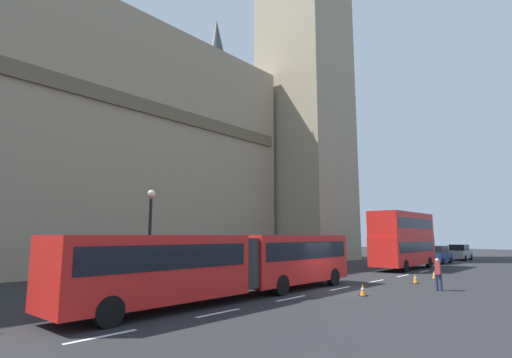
{
  "coord_description": "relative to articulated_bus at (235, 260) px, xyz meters",
  "views": [
    {
      "loc": [
        -18.71,
        -11.04,
        2.87
      ],
      "look_at": [
        -0.29,
        5.09,
        6.46
      ],
      "focal_mm": 27.28,
      "sensor_mm": 36.0,
      "label": 1
    }
  ],
  "objects": [
    {
      "name": "pedestrian_near_cones",
      "position": [
        8.91,
        -6.38,
        -0.83
      ],
      "size": [
        0.43,
        0.36,
        1.69
      ],
      "color": "#262D4C",
      "rests_on": "ground_plane"
    },
    {
      "name": "ground_plane",
      "position": [
        5.3,
        -1.99,
        -1.75
      ],
      "size": [
        160.0,
        160.0,
        0.0
      ],
      "primitive_type": "plane",
      "color": "#262628"
    },
    {
      "name": "articulated_bus",
      "position": [
        0.0,
        0.0,
        0.0
      ],
      "size": [
        16.98,
        2.54,
        2.9
      ],
      "color": "red",
      "rests_on": "ground_plane"
    },
    {
      "name": "traffic_cone_east",
      "position": [
        14.69,
        -4.41,
        -1.46
      ],
      "size": [
        0.36,
        0.36,
        0.58
      ],
      "color": "black",
      "rests_on": "ground_plane"
    },
    {
      "name": "traffic_cone_middle",
      "position": [
        11.41,
        -4.3,
        -1.46
      ],
      "size": [
        0.36,
        0.36,
        0.58
      ],
      "color": "black",
      "rests_on": "ground_plane"
    },
    {
      "name": "street_lamp",
      "position": [
        -1.75,
        4.51,
        1.31
      ],
      "size": [
        0.44,
        0.44,
        5.27
      ],
      "color": "black",
      "rests_on": "ground_plane"
    },
    {
      "name": "lane_centre_marking",
      "position": [
        3.97,
        -1.99,
        -1.74
      ],
      "size": [
        34.4,
        0.16,
        0.01
      ],
      "color": "silver",
      "rests_on": "ground_plane"
    },
    {
      "name": "traffic_cone_west",
      "position": [
        4.58,
        -4.16,
        -1.46
      ],
      "size": [
        0.36,
        0.36,
        0.58
      ],
      "color": "black",
      "rests_on": "ground_plane"
    },
    {
      "name": "double_decker_bus",
      "position": [
        21.14,
        0.0,
        0.96
      ],
      "size": [
        9.12,
        2.54,
        4.9
      ],
      "color": "red",
      "rests_on": "ground_plane"
    },
    {
      "name": "sedan_lead",
      "position": [
        30.6,
        -0.01,
        -0.83
      ],
      "size": [
        4.4,
        1.86,
        1.85
      ],
      "color": "navy",
      "rests_on": "ground_plane"
    },
    {
      "name": "sedan_trailing",
      "position": [
        38.68,
        -0.18,
        -0.83
      ],
      "size": [
        4.4,
        1.86,
        1.85
      ],
      "color": "gray",
      "rests_on": "ground_plane"
    }
  ]
}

